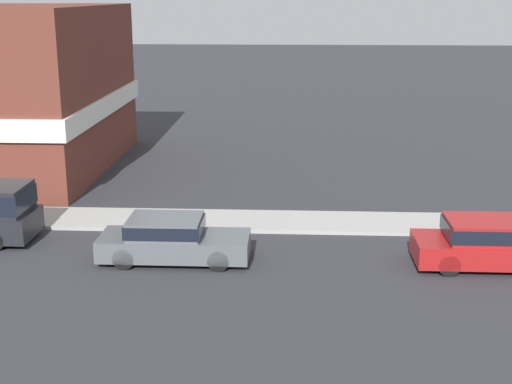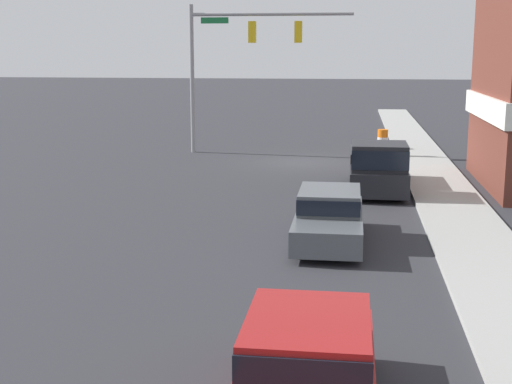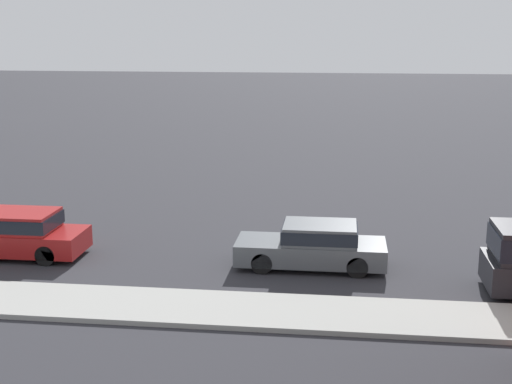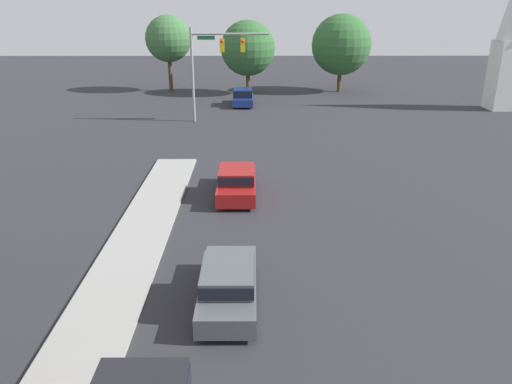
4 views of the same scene
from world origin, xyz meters
The scene contains 2 objects.
car_lead centered at (-1.73, 14.06, 0.75)m, with size 1.81×4.71×1.43m.
car_second_ahead centered at (-1.76, 23.95, 0.79)m, with size 1.90×4.82×1.52m.
Camera 3 is at (-23.30, 13.24, 7.40)m, focal length 50.00 mm.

